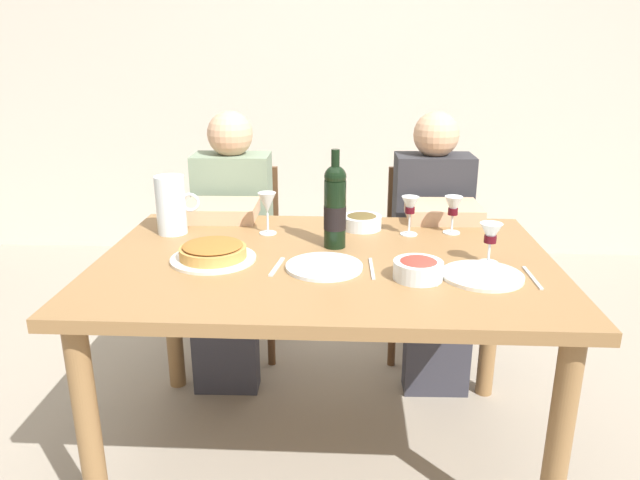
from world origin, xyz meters
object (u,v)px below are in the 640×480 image
Objects in this scene: dinner_plate_left_setting at (324,267)px; chair_left at (240,247)px; dining_table at (325,284)px; diner_right at (434,240)px; wine_glass_centre at (410,207)px; chair_right at (425,248)px; diner_left at (230,238)px; olive_bowl at (362,221)px; wine_glass_left_diner at (453,208)px; salad_bowl at (418,268)px; wine_glass_right_diner at (267,205)px; wine_glass_spare at (491,235)px; baked_tart at (213,252)px; dinner_plate_right_setting at (482,276)px; wine_bottle at (335,206)px; water_pitcher at (171,208)px.

dinner_plate_left_setting is 0.28× the size of chair_left.
dining_table is 1.29× the size of diner_right.
wine_glass_centre is at bearing 50.65° from dinner_plate_left_setting.
chair_right reaches higher than dinner_plate_left_setting.
dinner_plate_left_setting is at bearing -89.89° from dining_table.
dining_table is 0.77m from diner_left.
chair_left reaches higher than dining_table.
wine_glass_left_diner reaches higher than olive_bowl.
dinner_plate_left_setting is 0.89m from diner_right.
dinner_plate_left_setting is 1.12m from chair_right.
dinner_plate_left_setting is at bearing -106.08° from olive_bowl.
salad_bowl is 0.17× the size of chair_right.
wine_glass_centre is 0.48m from dinner_plate_left_setting.
wine_glass_right_diner reaches higher than dinner_plate_left_setting.
wine_glass_left_diner is (0.34, -0.04, 0.07)m from olive_bowl.
wine_glass_right_diner is at bearing 131.34° from dining_table.
dining_table is at bearing -48.66° from wine_glass_right_diner.
chair_left is at bearing 141.78° from wine_glass_centre.
wine_glass_centre is at bearing 128.16° from wine_glass_spare.
wine_glass_left_diner is 1.13m from chair_left.
baked_tart is 1.13× the size of dinner_plate_right_setting.
wine_glass_centre is 0.47m from dinner_plate_right_setting.
dinner_plate_left_setting is 0.21× the size of diner_left.
chair_right is (0.90, 0.03, 0.00)m from chair_left.
wine_glass_centre is 0.17× the size of chair_right.
dining_table is at bearing -102.91° from wine_bottle.
dining_table is 0.99m from chair_left.
dining_table is 6.92× the size of water_pitcher.
diner_left is (-0.73, 0.79, -0.18)m from salad_bowl.
diner_left is at bearing 0.42° from diner_right.
dinner_plate_left_setting is (0.00, -0.09, 0.10)m from dining_table.
wine_glass_spare is (0.07, -0.32, -0.00)m from wine_glass_left_diner.
dinner_plate_left_setting is at bearing 64.08° from chair_right.
wine_glass_centre is (0.88, 0.02, 0.01)m from water_pitcher.
wine_glass_centre reaches higher than wine_glass_spare.
wine_glass_left_diner is 0.12× the size of diner_right.
diner_right is (0.90, 0.03, 0.00)m from diner_left.
dinner_plate_left_setting reaches higher than dining_table.
water_pitcher reaches higher than dinner_plate_right_setting.
dinner_plate_left_setting is at bearing 120.68° from diner_left.
diner_left is at bearing 154.57° from wine_glass_centre.
wine_glass_left_diner is at bearing 22.12° from baked_tart.
diner_right is (-0.01, 0.36, -0.24)m from wine_glass_left_diner.
chair_left reaches higher than salad_bowl.
wine_bottle reaches higher than salad_bowl.
diner_left is (-0.45, 0.63, -0.05)m from dining_table.
diner_right reaches higher than wine_glass_left_diner.
water_pitcher reaches higher than chair_right.
dinner_plate_right_setting is (0.20, 0.02, -0.03)m from salad_bowl.
olive_bowl is 0.97× the size of wine_glass_right_diner.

